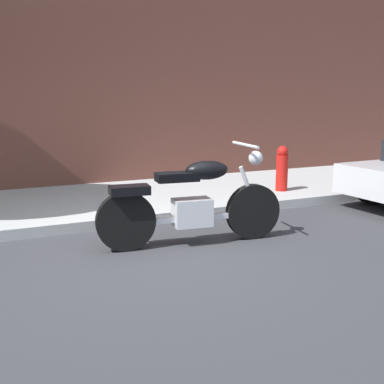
% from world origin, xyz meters
% --- Properties ---
extents(ground_plane, '(60.00, 60.00, 0.00)m').
position_xyz_m(ground_plane, '(0.00, 0.00, 0.00)').
color(ground_plane, '#38383D').
extents(sidewalk, '(21.30, 2.75, 0.14)m').
position_xyz_m(sidewalk, '(0.00, 2.62, 0.07)').
color(sidewalk, '#B2B2B2').
rests_on(sidewalk, ground).
extents(motorcycle, '(2.23, 0.71, 1.17)m').
position_xyz_m(motorcycle, '(0.59, 0.22, 0.49)').
color(motorcycle, black).
rests_on(motorcycle, ground).
extents(fire_hydrant, '(0.20, 0.20, 0.91)m').
position_xyz_m(fire_hydrant, '(3.07, 1.93, 0.46)').
color(fire_hydrant, red).
rests_on(fire_hydrant, ground).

